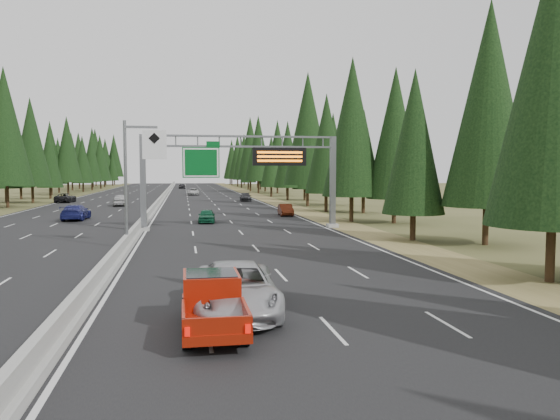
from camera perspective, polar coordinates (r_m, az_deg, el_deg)
The scene contains 17 objects.
road at distance 90.53m, azimuth -12.30°, elevation 0.90°, with size 32.00×260.00×0.08m, color black.
shoulder_right at distance 91.58m, azimuth -1.10°, elevation 1.03°, with size 3.60×260.00×0.06m, color olive.
shoulder_left at distance 92.95m, azimuth -23.33°, elevation 0.74°, with size 3.60×260.00×0.06m, color #40431F.
median_barrier at distance 90.52m, azimuth -12.30°, elevation 1.14°, with size 0.70×260.00×0.85m.
sign_gantry at distance 45.53m, azimuth -3.31°, elevation 4.51°, with size 16.75×0.98×7.80m.
hov_sign_pole at distance 35.42m, azimuth -14.91°, elevation 3.62°, with size 2.80×0.50×8.00m.
tree_row_right at distance 80.40m, azimuth 3.12°, elevation 7.14°, with size 11.60×244.80×18.91m.
silver_minivan at distance 18.84m, azimuth -4.62°, elevation -8.20°, with size 2.80×6.08×1.69m, color #B3B4B8.
red_pickup at distance 17.22m, azimuth -7.13°, elevation -9.14°, with size 1.82×5.10×1.66m.
car_ahead_green at distance 51.82m, azimuth -7.67°, elevation -0.60°, with size 1.51×3.76×1.28m, color #176540.
car_ahead_dkred at distance 59.38m, azimuth 0.59°, elevation 0.02°, with size 1.34×3.86×1.27m, color #541C0C.
car_ahead_dkgrey at distance 88.47m, azimuth -3.61°, elevation 1.36°, with size 1.81×4.45×1.29m, color black.
car_ahead_white at distance 111.52m, azimuth -9.07°, elevation 1.91°, with size 2.29×4.97×1.38m, color #BDBDBD.
car_ahead_far at distance 153.05m, azimuth -10.20°, elevation 2.48°, with size 1.67×4.14×1.41m, color black.
car_onc_blue at distance 57.77m, azimuth -20.56°, elevation -0.22°, with size 2.15×5.28×1.53m, color navy.
car_onc_white at distance 79.28m, azimuth -16.36°, elevation 1.02°, with size 1.95×4.83×1.65m, color #B6B6B6.
car_onc_far at distance 90.88m, azimuth -21.51°, elevation 1.20°, with size 2.36×5.11×1.42m, color black.
Camera 1 is at (3.56, -10.33, 4.93)m, focal length 35.00 mm.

